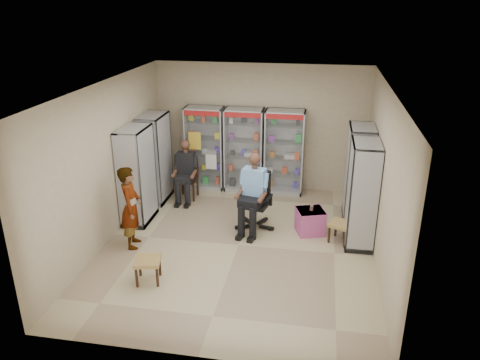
% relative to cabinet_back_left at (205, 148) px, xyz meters
% --- Properties ---
extents(floor, '(6.00, 6.00, 0.00)m').
position_rel_cabinet_back_left_xyz_m(floor, '(1.30, -2.73, -1.00)').
color(floor, tan).
rests_on(floor, ground).
extents(room_shell, '(5.02, 6.02, 3.01)m').
position_rel_cabinet_back_left_xyz_m(room_shell, '(1.30, -2.73, 0.97)').
color(room_shell, '#BEB18D').
rests_on(room_shell, ground).
extents(cabinet_back_left, '(0.90, 0.50, 2.00)m').
position_rel_cabinet_back_left_xyz_m(cabinet_back_left, '(0.00, 0.00, 0.00)').
color(cabinet_back_left, '#B7BABF').
rests_on(cabinet_back_left, floor).
extents(cabinet_back_mid, '(0.90, 0.50, 2.00)m').
position_rel_cabinet_back_left_xyz_m(cabinet_back_mid, '(0.95, 0.00, 0.00)').
color(cabinet_back_mid, '#A4A5AB').
rests_on(cabinet_back_mid, floor).
extents(cabinet_back_right, '(0.90, 0.50, 2.00)m').
position_rel_cabinet_back_left_xyz_m(cabinet_back_right, '(1.90, 0.00, 0.00)').
color(cabinet_back_right, '#BBBCC3').
rests_on(cabinet_back_right, floor).
extents(cabinet_right_far, '(0.90, 0.50, 2.00)m').
position_rel_cabinet_back_left_xyz_m(cabinet_right_far, '(3.53, -1.13, 0.00)').
color(cabinet_right_far, '#BABBC2').
rests_on(cabinet_right_far, floor).
extents(cabinet_right_near, '(0.90, 0.50, 2.00)m').
position_rel_cabinet_back_left_xyz_m(cabinet_right_near, '(3.53, -2.23, 0.00)').
color(cabinet_right_near, '#A3A5AA').
rests_on(cabinet_right_near, floor).
extents(cabinet_left_far, '(0.90, 0.50, 2.00)m').
position_rel_cabinet_back_left_xyz_m(cabinet_left_far, '(-0.93, -0.93, 0.00)').
color(cabinet_left_far, '#AFB0B6').
rests_on(cabinet_left_far, floor).
extents(cabinet_left_near, '(0.90, 0.50, 2.00)m').
position_rel_cabinet_back_left_xyz_m(cabinet_left_near, '(-0.93, -2.03, 0.00)').
color(cabinet_left_near, silver).
rests_on(cabinet_left_near, floor).
extents(wooden_chair, '(0.42, 0.42, 0.94)m').
position_rel_cabinet_back_left_xyz_m(wooden_chair, '(-0.25, -0.73, -0.53)').
color(wooden_chair, black).
rests_on(wooden_chair, floor).
extents(seated_customer, '(0.44, 0.60, 1.34)m').
position_rel_cabinet_back_left_xyz_m(seated_customer, '(-0.25, -0.78, -0.33)').
color(seated_customer, black).
rests_on(seated_customer, floor).
extents(office_chair, '(0.77, 0.77, 1.19)m').
position_rel_cabinet_back_left_xyz_m(office_chair, '(1.50, -1.96, -0.40)').
color(office_chair, black).
rests_on(office_chair, floor).
extents(seated_shopkeeper, '(0.63, 0.78, 1.52)m').
position_rel_cabinet_back_left_xyz_m(seated_shopkeeper, '(1.50, -2.01, -0.24)').
color(seated_shopkeeper, '#6193C0').
rests_on(seated_shopkeeper, floor).
extents(pink_trunk, '(0.64, 0.62, 0.49)m').
position_rel_cabinet_back_left_xyz_m(pink_trunk, '(2.61, -1.98, -0.76)').
color(pink_trunk, '#BB4B8D').
rests_on(pink_trunk, floor).
extents(tea_glass, '(0.07, 0.07, 0.10)m').
position_rel_cabinet_back_left_xyz_m(tea_glass, '(2.63, -1.98, -0.46)').
color(tea_glass, '#5B1A07').
rests_on(tea_glass, pink_trunk).
extents(woven_stool_a, '(0.53, 0.53, 0.40)m').
position_rel_cabinet_back_left_xyz_m(woven_stool_a, '(3.20, -2.25, -0.80)').
color(woven_stool_a, olive).
rests_on(woven_stool_a, floor).
extents(woven_stool_b, '(0.49, 0.49, 0.41)m').
position_rel_cabinet_back_left_xyz_m(woven_stool_b, '(0.05, -4.16, -0.79)').
color(woven_stool_b, '#9D8242').
rests_on(woven_stool_b, floor).
extents(standing_man, '(0.49, 0.64, 1.58)m').
position_rel_cabinet_back_left_xyz_m(standing_man, '(-0.65, -3.08, -0.21)').
color(standing_man, gray).
rests_on(standing_man, floor).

